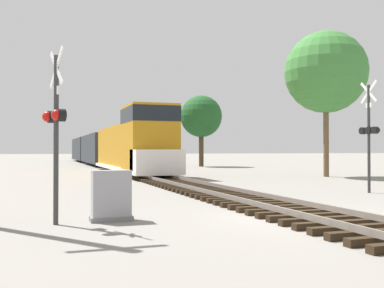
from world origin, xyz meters
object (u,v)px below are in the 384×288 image
relay_cabinet (111,196)px  tree_mid_background (201,117)px  crossing_signal_near (55,123)px  tree_far_right (326,72)px  freight_train (103,149)px  crossing_signal_far (369,132)px

relay_cabinet → tree_mid_background: 37.54m
crossing_signal_near → tree_far_right: bearing=112.8°
freight_train → tree_far_right: 27.69m
crossing_signal_near → tree_mid_background: 38.05m
crossing_signal_far → tree_far_right: bearing=-29.6°
crossing_signal_far → relay_cabinet: 12.16m
crossing_signal_far → freight_train: bearing=7.5°
freight_train → tree_far_right: bearing=-65.0°
relay_cabinet → tree_mid_background: bearing=66.5°
relay_cabinet → tree_far_right: size_ratio=0.13×
crossing_signal_far → tree_far_right: size_ratio=0.48×
crossing_signal_near → crossing_signal_far: bearing=92.1°
crossing_signal_near → relay_cabinet: (1.37, 0.16, -1.81)m
crossing_signal_near → tree_far_right: size_ratio=0.43×
crossing_signal_far → tree_mid_background: tree_mid_background is taller
crossing_signal_near → tree_mid_background: size_ratio=0.55×
crossing_signal_near → crossing_signal_far: 13.35m
tree_mid_background → tree_far_right: bearing=-85.5°
freight_train → crossing_signal_near: freight_train is taller
relay_cabinet → crossing_signal_far: bearing=19.2°
freight_train → tree_mid_background: (9.95, -4.61, 3.45)m
crossing_signal_near → relay_cabinet: bearing=80.7°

